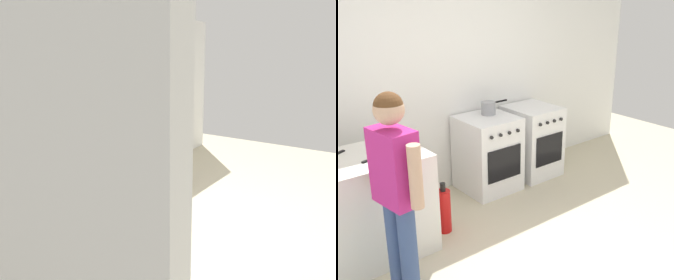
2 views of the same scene
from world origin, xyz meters
TOP-DOWN VIEW (x-y plane):
  - ground_plane at (0.00, 0.00)m, footprint 8.00×8.00m
  - back_wall at (0.00, 1.95)m, footprint 6.00×0.10m
  - counter_unit at (-1.35, 1.20)m, footprint 1.30×0.70m
  - oven_left at (0.35, 1.58)m, footprint 0.59×0.62m
  - oven_right at (1.02, 1.58)m, footprint 0.55×0.62m
  - pot at (0.43, 1.66)m, footprint 0.34×0.16m
  - knife_carving at (-1.09, 1.10)m, footprint 0.33×0.11m
  - knife_chef at (-1.38, 1.35)m, footprint 0.29×0.17m
  - person at (-1.20, 0.55)m, footprint 0.25×0.56m
  - fire_extinguisher at (-0.52, 1.10)m, footprint 0.13×0.13m

SIDE VIEW (x-z plane):
  - ground_plane at x=0.00m, z-range 0.00..0.00m
  - fire_extinguisher at x=-0.52m, z-range -0.03..0.47m
  - oven_right at x=1.02m, z-range 0.00..0.85m
  - oven_left at x=0.35m, z-range 0.00..0.85m
  - counter_unit at x=-1.35m, z-range 0.00..0.90m
  - knife_carving at x=-1.09m, z-range 0.90..0.91m
  - knife_chef at x=-1.38m, z-range 0.90..0.91m
  - person at x=-1.20m, z-range 0.14..1.69m
  - pot at x=0.43m, z-range 0.85..1.00m
  - back_wall at x=0.00m, z-range 0.00..2.60m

